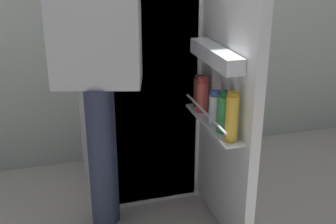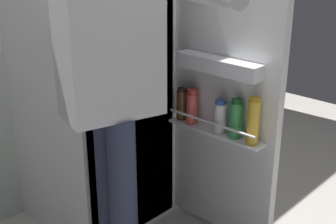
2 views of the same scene
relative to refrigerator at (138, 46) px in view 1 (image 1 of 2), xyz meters
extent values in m
cube|color=white|center=(-0.03, 0.05, 0.00)|extent=(0.61, 0.62, 1.72)
cube|color=white|center=(-0.03, -0.25, 0.00)|extent=(0.57, 0.01, 1.68)
cube|color=white|center=(-0.03, -0.21, 0.07)|extent=(0.53, 0.09, 0.01)
cube|color=white|center=(0.31, -0.56, 0.00)|extent=(0.05, 0.61, 1.67)
cube|color=white|center=(0.23, -0.56, -0.26)|extent=(0.09, 0.53, 0.01)
cylinder|color=silver|center=(0.19, -0.56, -0.20)|extent=(0.01, 0.51, 0.01)
cube|color=white|center=(0.23, -0.56, 0.07)|extent=(0.09, 0.45, 0.07)
cylinder|color=gold|center=(0.23, -0.78, -0.16)|extent=(0.06, 0.06, 0.21)
cylinder|color=#BC8419|center=(0.23, -0.78, -0.04)|extent=(0.05, 0.05, 0.02)
cylinder|color=#DB4C47|center=(0.23, -0.42, -0.18)|extent=(0.06, 0.06, 0.15)
cylinder|color=#B22D28|center=(0.23, -0.42, -0.09)|extent=(0.05, 0.05, 0.03)
cylinder|color=green|center=(0.24, -0.68, -0.17)|extent=(0.07, 0.07, 0.17)
cylinder|color=#195B28|center=(0.24, -0.68, -0.08)|extent=(0.05, 0.05, 0.02)
cylinder|color=white|center=(0.23, -0.59, -0.19)|extent=(0.06, 0.06, 0.14)
cylinder|color=#335BB2|center=(0.23, -0.59, -0.10)|extent=(0.05, 0.05, 0.02)
cylinder|color=brown|center=(0.24, -0.34, -0.18)|extent=(0.05, 0.05, 0.15)
cylinder|color=black|center=(0.24, -0.34, -0.10)|extent=(0.04, 0.04, 0.02)
cylinder|color=#4C7F3D|center=(-0.17, -0.21, 0.13)|extent=(0.09, 0.09, 0.10)
cylinder|color=#2D334C|center=(-0.26, -0.35, -0.46)|extent=(0.12, 0.12, 0.80)
cylinder|color=#2D334C|center=(-0.30, -0.49, -0.46)|extent=(0.12, 0.12, 0.80)
cube|color=silver|center=(-0.28, -0.42, 0.22)|extent=(0.44, 0.32, 0.56)
cylinder|color=silver|center=(-0.23, -0.23, 0.20)|extent=(0.08, 0.08, 0.53)
camera|label=1|loc=(-0.51, -2.33, 0.56)|focal=46.29mm
camera|label=2|loc=(-1.44, -1.82, 0.64)|focal=49.85mm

